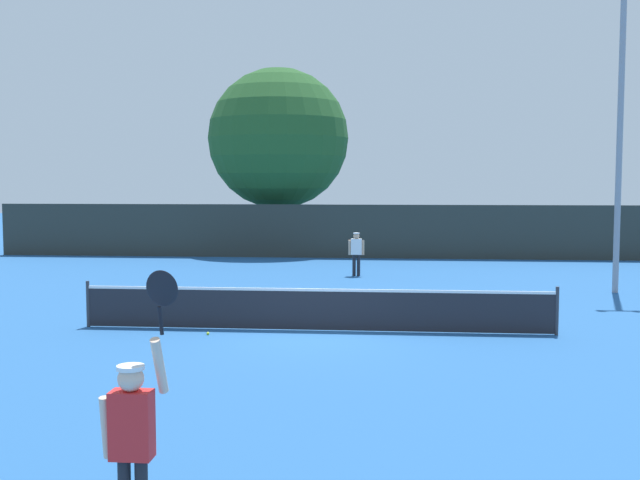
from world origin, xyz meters
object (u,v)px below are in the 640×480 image
(parked_car_near, at_px, (489,232))
(parked_car_mid, at_px, (546,232))
(player_serving, at_px, (133,427))
(large_tree, at_px, (278,139))
(light_pole, at_px, (620,113))
(tennis_ball, at_px, (208,333))
(player_receiving, at_px, (356,250))

(parked_car_near, relative_size, parked_car_mid, 1.01)
(player_serving, height_order, parked_car_mid, player_serving)
(player_serving, bearing_deg, large_tree, 95.66)
(light_pole, xyz_separation_m, parked_car_near, (-1.68, 15.85, -4.62))
(tennis_ball, relative_size, light_pole, 0.01)
(player_receiving, height_order, parked_car_mid, parked_car_mid)
(light_pole, relative_size, parked_car_mid, 2.25)
(player_serving, bearing_deg, tennis_ball, 99.63)
(light_pole, height_order, large_tree, light_pole)
(player_receiving, xyz_separation_m, large_tree, (-4.14, 9.37, 4.47))
(player_serving, xyz_separation_m, tennis_ball, (-1.62, 9.55, -1.10))
(large_tree, height_order, parked_car_near, large_tree)
(player_serving, relative_size, tennis_ball, 37.77)
(light_pole, xyz_separation_m, parked_car_mid, (1.16, 15.80, -4.62))
(player_receiving, relative_size, parked_car_near, 0.36)
(light_pole, distance_m, large_tree, 17.58)
(player_serving, distance_m, tennis_ball, 9.75)
(player_receiving, relative_size, light_pole, 0.16)
(player_receiving, distance_m, light_pole, 9.75)
(large_tree, bearing_deg, parked_car_mid, 13.09)
(parked_car_near, bearing_deg, player_serving, -106.45)
(player_serving, xyz_separation_m, player_receiving, (1.21, 20.21, -0.20))
(player_serving, height_order, tennis_ball, player_serving)
(player_serving, distance_m, parked_car_mid, 34.29)
(player_serving, height_order, parked_car_near, player_serving)
(large_tree, bearing_deg, player_serving, -84.34)
(light_pole, distance_m, parked_car_near, 16.59)
(player_receiving, height_order, tennis_ball, player_receiving)
(tennis_ball, bearing_deg, player_serving, -80.37)
(large_tree, bearing_deg, parked_car_near, 16.73)
(player_serving, distance_m, light_pole, 19.70)
(player_receiving, relative_size, tennis_ball, 22.78)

